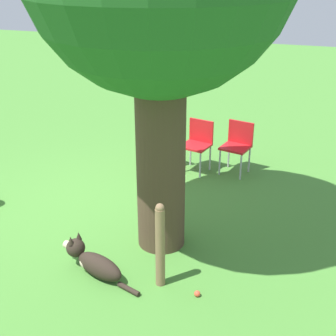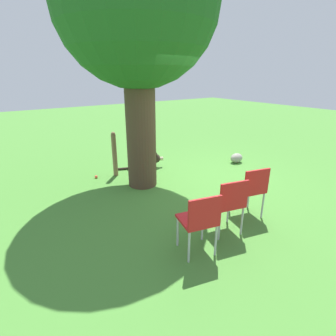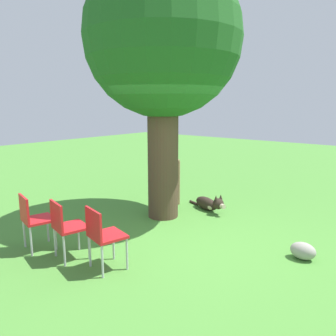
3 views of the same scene
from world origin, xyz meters
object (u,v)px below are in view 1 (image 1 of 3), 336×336
Objects in this scene: fence_post at (160,245)px; red_chair_1 at (198,141)px; dog at (93,262)px; tennis_ball at (197,294)px; red_chair_2 at (237,143)px; red_chair_0 at (159,140)px.

red_chair_1 is at bearing -173.07° from fence_post.
tennis_ball is (0.03, 1.25, -0.12)m from dog.
red_chair_1 is 1.00× the size of red_chair_2.
dog is 16.36× the size of tennis_ball.
red_chair_1 and red_chair_2 have the same top height.
fence_post is at bearing 32.65° from red_chair_0.
red_chair_1 is 0.66m from red_chair_2.
fence_post reaches higher than tennis_ball.
red_chair_0 is at bearing -65.30° from red_chair_1.
fence_post is 1.18× the size of red_chair_1.
red_chair_2 is (-3.24, 0.27, 0.00)m from fence_post.
red_chair_2 is (-0.25, 1.30, 0.00)m from red_chair_0.
fence_post is at bearing -156.80° from dog.
red_chair_1 is (-0.13, 0.65, 0.00)m from red_chair_0.
tennis_ball is (3.32, 0.18, -0.49)m from red_chair_2.
red_chair_0 is at bearing -161.00° from fence_post.
fence_post reaches higher than red_chair_1.
red_chair_0 reaches higher than tennis_ball.
red_chair_1 is at bearing -65.30° from red_chair_2.
fence_post is 1.18× the size of red_chair_0.
red_chair_0 is 1.00× the size of red_chair_2.
red_chair_0 reaches higher than dog.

